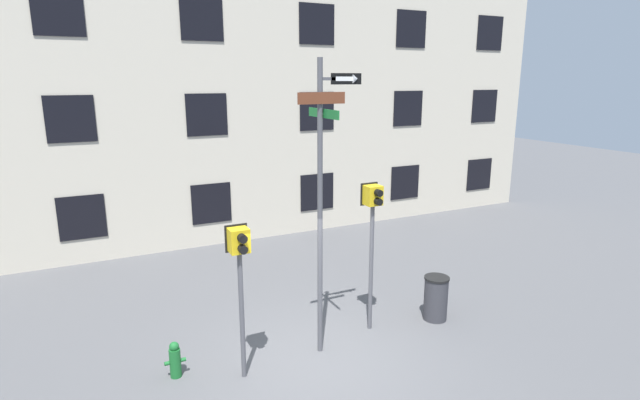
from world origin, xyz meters
name	(u,v)px	position (x,y,z in m)	size (l,w,h in m)	color
ground_plane	(318,363)	(0.00, 0.00, 0.00)	(60.00, 60.00, 0.00)	#515154
building_facade	(199,19)	(0.00, 7.38, 6.39)	(24.00, 0.63, 12.78)	beige
street_sign_pole	(323,189)	(0.28, 0.35, 3.01)	(1.17, 1.06, 5.14)	#4C4C51
pedestrian_signal_left	(240,261)	(-1.26, 0.19, 2.03)	(0.36, 0.40, 2.59)	#4C4C51
pedestrian_signal_right	(373,219)	(1.47, 0.66, 2.26)	(0.36, 0.40, 2.92)	#4C4C51
fire_hydrant	(175,360)	(-2.28, 0.68, 0.30)	(0.35, 0.19, 0.63)	#196028
trash_bin	(436,298)	(2.89, 0.41, 0.46)	(0.51, 0.51, 0.92)	#333338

